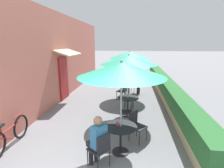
# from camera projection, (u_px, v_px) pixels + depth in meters

# --- Properties ---
(cafe_facade_wall) EXTENTS (0.98, 13.62, 4.20)m
(cafe_facade_wall) POSITION_uv_depth(u_px,v_px,m) (64.00, 57.00, 9.10)
(cafe_facade_wall) COLOR #C66B5B
(cafe_facade_wall) RESTS_ON ground_plane
(planter_hedge) EXTENTS (0.60, 12.62, 1.01)m
(planter_hedge) POSITION_uv_depth(u_px,v_px,m) (166.00, 89.00, 8.86)
(planter_hedge) COLOR tan
(planter_hedge) RESTS_ON ground_plane
(patio_table_near) EXTENTS (0.83, 0.83, 0.75)m
(patio_table_near) POSITION_uv_depth(u_px,v_px,m) (121.00, 133.00, 4.47)
(patio_table_near) COLOR black
(patio_table_near) RESTS_ON ground_plane
(patio_umbrella_near) EXTENTS (2.10, 2.10, 2.43)m
(patio_umbrella_near) POSITION_uv_depth(u_px,v_px,m) (122.00, 69.00, 4.09)
(patio_umbrella_near) COLOR #B7B7BC
(patio_umbrella_near) RESTS_ON ground_plane
(cafe_chair_near_left) EXTENTS (0.56, 0.56, 0.87)m
(cafe_chair_near_left) POSITION_uv_depth(u_px,v_px,m) (101.00, 148.00, 3.90)
(cafe_chair_near_left) COLOR #232328
(cafe_chair_near_left) RESTS_ON ground_plane
(seated_patron_near_left) EXTENTS (0.51, 0.50, 1.25)m
(seated_patron_near_left) POSITION_uv_depth(u_px,v_px,m) (97.00, 139.00, 3.94)
(seated_patron_near_left) COLOR #23232D
(seated_patron_near_left) RESTS_ON ground_plane
(cafe_chair_near_right) EXTENTS (0.56, 0.56, 0.87)m
(cafe_chair_near_right) POSITION_uv_depth(u_px,v_px,m) (136.00, 124.00, 5.06)
(cafe_chair_near_right) COLOR #232328
(cafe_chair_near_right) RESTS_ON ground_plane
(coffee_cup_near) EXTENTS (0.07, 0.07, 0.09)m
(coffee_cup_near) POSITION_uv_depth(u_px,v_px,m) (118.00, 124.00, 4.44)
(coffee_cup_near) COLOR #B73D3D
(coffee_cup_near) RESTS_ON patio_table_near
(patio_table_mid) EXTENTS (0.83, 0.83, 0.75)m
(patio_table_mid) POSITION_uv_depth(u_px,v_px,m) (128.00, 102.00, 6.79)
(patio_table_mid) COLOR black
(patio_table_mid) RESTS_ON ground_plane
(patio_umbrella_mid) EXTENTS (2.10, 2.10, 2.43)m
(patio_umbrella_mid) POSITION_uv_depth(u_px,v_px,m) (129.00, 60.00, 6.41)
(patio_umbrella_mid) COLOR #B7B7BC
(patio_umbrella_mid) RESTS_ON ground_plane
(cafe_chair_mid_left) EXTENTS (0.42, 0.42, 0.87)m
(cafe_chair_mid_left) POSITION_uv_depth(u_px,v_px,m) (128.00, 110.00, 6.06)
(cafe_chair_mid_left) COLOR #232328
(cafe_chair_mid_left) RESTS_ON ground_plane
(cafe_chair_mid_right) EXTENTS (0.42, 0.42, 0.87)m
(cafe_chair_mid_right) POSITION_uv_depth(u_px,v_px,m) (127.00, 97.00, 7.54)
(cafe_chair_mid_right) COLOR #232328
(cafe_chair_mid_right) RESTS_ON ground_plane
(patio_table_far) EXTENTS (0.83, 0.83, 0.75)m
(patio_table_far) POSITION_uv_depth(u_px,v_px,m) (129.00, 86.00, 9.28)
(patio_table_far) COLOR black
(patio_table_far) RESTS_ON ground_plane
(patio_umbrella_far) EXTENTS (2.10, 2.10, 2.43)m
(patio_umbrella_far) POSITION_uv_depth(u_px,v_px,m) (130.00, 55.00, 8.91)
(patio_umbrella_far) COLOR #B7B7BC
(patio_umbrella_far) RESTS_ON ground_plane
(cafe_chair_far_left) EXTENTS (0.54, 0.54, 0.87)m
(cafe_chair_far_left) POSITION_uv_depth(u_px,v_px,m) (134.00, 84.00, 9.94)
(cafe_chair_far_left) COLOR #232328
(cafe_chair_far_left) RESTS_ON ground_plane
(seated_patron_far_left) EXTENTS (0.50, 0.47, 1.25)m
(seated_patron_far_left) POSITION_uv_depth(u_px,v_px,m) (136.00, 81.00, 9.84)
(seated_patron_far_left) COLOR #23232D
(seated_patron_far_left) RESTS_ON ground_plane
(cafe_chair_far_right) EXTENTS (0.54, 0.54, 0.87)m
(cafe_chair_far_right) POSITION_uv_depth(u_px,v_px,m) (123.00, 90.00, 8.65)
(cafe_chair_far_right) COLOR #232328
(cafe_chair_far_right) RESTS_ON ground_plane
(bicycle_leaning) EXTENTS (0.16, 1.76, 0.80)m
(bicycle_leaning) POSITION_uv_depth(u_px,v_px,m) (10.00, 135.00, 4.74)
(bicycle_leaning) COLOR black
(bicycle_leaning) RESTS_ON ground_plane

